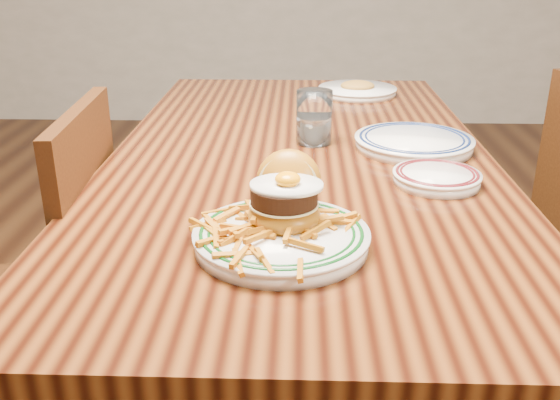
{
  "coord_description": "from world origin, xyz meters",
  "views": [
    {
      "loc": [
        -0.0,
        -1.35,
        1.19
      ],
      "look_at": [
        -0.03,
        -0.43,
        0.81
      ],
      "focal_mm": 40.0,
      "sensor_mm": 36.0,
      "label": 1
    }
  ],
  "objects_px": {
    "table": "(300,188)",
    "chair_left": "(45,295)",
    "main_plate": "(283,221)",
    "side_plate": "(437,177)"
  },
  "relations": [
    {
      "from": "table",
      "to": "side_plate",
      "type": "xyz_separation_m",
      "value": [
        0.27,
        -0.2,
        0.1
      ]
    },
    {
      "from": "main_plate",
      "to": "table",
      "type": "bearing_deg",
      "value": 91.91
    },
    {
      "from": "table",
      "to": "chair_left",
      "type": "bearing_deg",
      "value": -161.13
    },
    {
      "from": "table",
      "to": "chair_left",
      "type": "height_order",
      "value": "chair_left"
    },
    {
      "from": "table",
      "to": "main_plate",
      "type": "height_order",
      "value": "main_plate"
    },
    {
      "from": "table",
      "to": "main_plate",
      "type": "distance_m",
      "value": 0.48
    },
    {
      "from": "chair_left",
      "to": "main_plate",
      "type": "distance_m",
      "value": 0.67
    },
    {
      "from": "chair_left",
      "to": "side_plate",
      "type": "xyz_separation_m",
      "value": [
        0.82,
        -0.01,
        0.29
      ]
    },
    {
      "from": "chair_left",
      "to": "main_plate",
      "type": "xyz_separation_m",
      "value": [
        0.53,
        -0.27,
        0.31
      ]
    },
    {
      "from": "chair_left",
      "to": "main_plate",
      "type": "bearing_deg",
      "value": -31.5
    }
  ]
}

